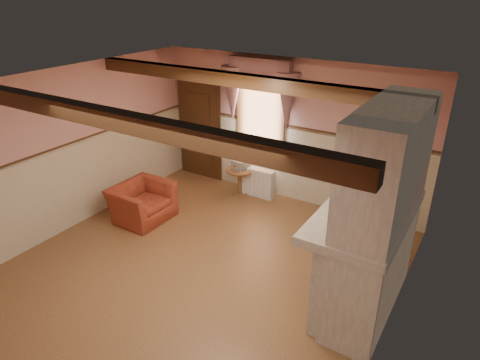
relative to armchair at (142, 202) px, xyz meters
The scene contains 25 objects.
floor 2.01m from the armchair, 22.38° to the right, with size 5.50×6.00×0.01m, color brown.
ceiling 3.16m from the armchair, 22.38° to the right, with size 5.50×6.00×0.01m, color silver.
wall_back 3.09m from the armchair, 50.76° to the left, with size 5.50×0.02×2.80m, color tan.
wall_left 1.60m from the armchair, 140.52° to the right, with size 0.02×6.00×2.80m, color tan.
wall_right 4.77m from the armchair, ahead, with size 0.02×6.00×2.80m, color tan.
wainscot 2.03m from the armchair, 22.38° to the right, with size 5.50×6.00×1.50m, color beige, non-canonical shape.
chair_rail 2.30m from the armchair, 22.38° to the right, with size 5.50×6.00×0.08m, color black, non-canonical shape.
firebox 3.84m from the armchair, ahead, with size 0.20×0.95×0.90m, color black.
armchair is the anchor object (origin of this frame).
side_table 2.08m from the armchair, 62.02° to the left, with size 0.57×0.57×0.55m, color brown.
book_stack 2.14m from the armchair, 62.04° to the left, with size 0.26×0.32×0.20m, color #B7AD8C.
radiator 2.37m from the armchair, 55.22° to the left, with size 0.70×0.18×0.60m, color silver.
bowl 4.24m from the armchair, ahead, with size 0.33×0.33×0.08m, color brown.
mantel_clock 4.27m from the armchair, ahead, with size 0.14×0.24×0.20m, color black.
oil_lamp 4.26m from the armchair, ahead, with size 0.11×0.11×0.28m, color #C07736.
candle_red 4.28m from the armchair, ahead, with size 0.06×0.06×0.16m, color #AD152E.
jar_yellow 4.30m from the armchair, 10.28° to the right, with size 0.06×0.06×0.12m, color gold.
fireplace 4.39m from the armchair, ahead, with size 0.85×2.00×2.80m, color gray.
mantel 4.21m from the armchair, ahead, with size 1.05×2.05×0.12m, color gray.
overmantel_mirror 4.23m from the armchair, ahead, with size 0.06×1.44×1.04m, color silver.
door 2.31m from the armchair, 96.96° to the left, with size 1.10×0.10×2.10m, color black.
window 2.86m from the armchair, 60.89° to the left, with size 1.06×0.08×2.02m, color white.
window_drapes 3.11m from the armchair, 59.87° to the left, with size 1.30×0.14×1.40m, color gray.
ceiling_beam_front 3.57m from the armchair, 46.84° to the right, with size 5.50×0.18×0.20m, color black.
ceiling_beam_back 3.03m from the armchair, 13.64° to the left, with size 5.50×0.18×0.20m, color black.
Camera 1 is at (3.38, -4.21, 4.02)m, focal length 32.00 mm.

